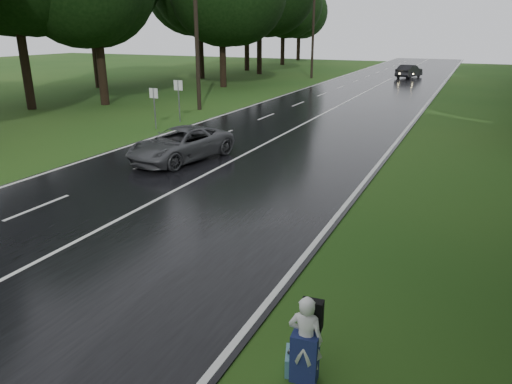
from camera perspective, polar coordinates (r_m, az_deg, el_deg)
ground at (r=13.14m, az=-22.72°, el=-6.69°), size 160.00×160.00×0.00m
road at (r=29.70m, az=6.60°, el=8.57°), size 12.00×140.00×0.04m
lane_center at (r=29.70m, az=6.60°, el=8.62°), size 0.12×140.00×0.01m
grey_car at (r=20.50m, az=-9.08°, el=5.73°), size 3.24×5.32×1.38m
far_car at (r=58.87m, az=18.01°, el=13.71°), size 2.61×4.69×1.46m
hitchhiker at (r=7.85m, az=6.02°, el=-17.57°), size 0.59×0.54×1.53m
suitcase at (r=8.34m, az=4.09°, el=-19.66°), size 0.28×0.50×0.34m
utility_pole_mid at (r=34.00m, az=-6.84°, el=9.86°), size 1.80×0.28×10.54m
utility_pole_far at (r=56.34m, az=6.71°, el=13.49°), size 1.80×0.28×9.69m
road_sign_a at (r=27.70m, az=-11.98°, el=7.48°), size 0.55×0.10×2.28m
road_sign_b at (r=29.65m, az=-9.16°, el=8.40°), size 0.60×0.10×2.49m
tree_left_d at (r=37.84m, az=-17.72°, el=10.03°), size 9.81×9.81×15.33m
tree_left_e at (r=47.46m, az=-3.95°, el=12.54°), size 9.55×9.55×14.93m
tree_left_f at (r=61.38m, az=0.40°, el=14.07°), size 11.23×11.23×17.54m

